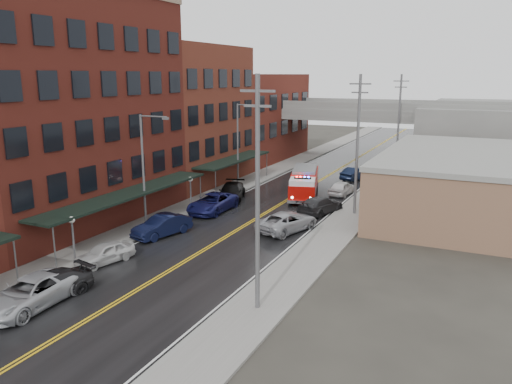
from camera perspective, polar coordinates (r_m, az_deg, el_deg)
The scene contains 31 objects.
road at distance 42.25m, azimuth -0.06°, elevation -3.13°, with size 11.00×160.00×0.02m, color black.
sidewalk_left at distance 45.71m, azimuth -8.37°, elevation -1.92°, with size 3.00×160.00×0.15m, color slate.
sidewalk_right at distance 39.80m, azimuth 9.51°, elevation -4.27°, with size 3.00×160.00×0.15m, color slate.
curb_left at distance 44.85m, azimuth -6.61°, elevation -2.16°, with size 0.30×160.00×0.15m, color gray.
curb_right at distance 40.25m, azimuth 7.25°, elevation -3.99°, with size 0.30×160.00×0.15m, color gray.
brick_building_b at distance 42.71m, azimuth -20.89°, elevation 8.46°, with size 9.00×20.00×18.00m, color #511C15.
brick_building_c at distance 56.39m, azimuth -7.84°, elevation 8.63°, with size 9.00×15.00×15.00m, color brown.
brick_building_far at distance 71.77m, azimuth -0.12°, elevation 8.53°, with size 9.00×20.00×12.00m, color #602819.
tan_building at distance 47.61m, azimuth 23.11°, elevation 0.75°, with size 14.00×22.00×5.00m, color #835E46.
right_far_block at distance 77.06m, azimuth 25.74°, elevation 6.05°, with size 18.00×30.00×8.00m, color slate.
awning_1 at distance 39.68m, azimuth -14.31°, elevation -0.19°, with size 2.60×18.00×3.09m.
awning_2 at distance 54.02m, azimuth -2.50°, elevation 3.72°, with size 2.60×13.00×3.09m.
globe_lamp_1 at distance 34.17m, azimuth -20.25°, elevation -3.95°, with size 0.44×0.44×3.12m.
globe_lamp_2 at distance 44.70m, azimuth -7.50°, elevation 0.71°, with size 0.44×0.44×3.12m.
street_lamp_1 at distance 39.42m, azimuth -12.51°, elevation 3.08°, with size 2.64×0.22×9.00m.
street_lamp_2 at distance 52.83m, azimuth -1.87°, elevation 5.92°, with size 2.64×0.22×9.00m.
utility_pole_0 at distance 24.55m, azimuth 0.18°, elevation -0.01°, with size 1.80×0.24×12.00m.
utility_pole_1 at distance 43.22m, azimuth 11.53°, elevation 5.51°, with size 1.80×0.24×12.00m.
utility_pole_2 at distance 62.72m, azimuth 15.98°, elevation 7.61°, with size 1.80×0.24×12.00m.
overpass at distance 71.04m, azimuth 11.14°, elevation 8.22°, with size 40.00×10.00×7.50m.
fire_truck at distance 49.53m, azimuth 5.52°, elevation 1.09°, with size 4.75×8.18×2.85m.
parked_car_left_2 at distance 29.18m, azimuth -24.43°, elevation -10.47°, with size 2.62×5.69×1.58m, color #ADB0B5.
parked_car_left_3 at distance 29.76m, azimuth -22.62°, elevation -9.97°, with size 2.02×4.97×1.44m, color black.
parked_car_left_4 at distance 34.00m, azimuth -16.90°, elevation -6.68°, with size 1.61×4.00×1.36m, color silver.
parked_car_left_5 at distance 38.46m, azimuth -10.68°, elevation -3.82°, with size 1.68×4.81×1.58m, color black.
parked_car_left_6 at distance 44.56m, azimuth -4.99°, elevation -1.24°, with size 2.70×5.85×1.63m, color #161852.
parked_car_left_7 at distance 48.59m, azimuth -2.85°, elevation 0.01°, with size 2.26×5.56×1.61m, color black.
parked_car_right_0 at distance 39.08m, azimuth 3.60°, elevation -3.38°, with size 2.54×5.50×1.53m, color #9D9EA4.
parked_car_right_1 at distance 44.29m, azimuth 7.37°, elevation -1.48°, with size 2.10×5.16×1.50m, color #27272A.
parked_car_right_2 at distance 51.43m, azimuth 9.84°, elevation 0.47°, with size 1.69×4.21×1.43m, color silver.
parked_car_right_3 at distance 59.05m, azimuth 11.34°, elevation 2.09°, with size 1.58×4.54×1.49m, color black.
Camera 1 is at (17.31, -6.64, 11.95)m, focal length 35.00 mm.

